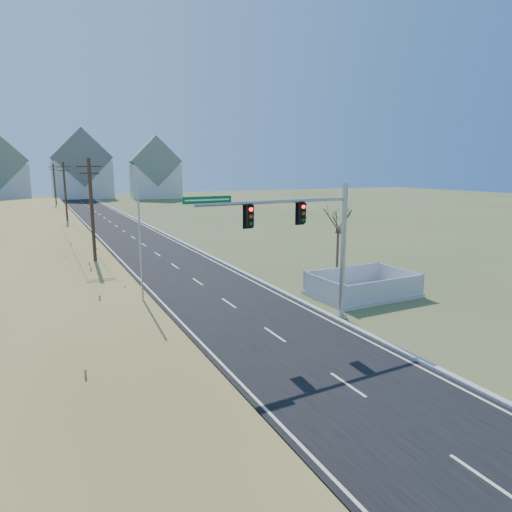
{
  "coord_description": "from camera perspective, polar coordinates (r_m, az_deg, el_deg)",
  "views": [
    {
      "loc": [
        -10.37,
        -21.18,
        8.35
      ],
      "look_at": [
        0.71,
        1.62,
        3.4
      ],
      "focal_mm": 32.0,
      "sensor_mm": 36.0,
      "label": 1
    }
  ],
  "objects": [
    {
      "name": "road",
      "position": [
        72.41,
        -17.55,
        3.94
      ],
      "size": [
        8.0,
        180.0,
        0.06
      ],
      "primitive_type": "cube",
      "color": "black",
      "rests_on": "ground"
    },
    {
      "name": "open_sign",
      "position": [
        29.66,
        9.52,
        -4.72
      ],
      "size": [
        0.53,
        0.28,
        0.7
      ],
      "rotation": [
        0.0,
        0.0,
        -0.43
      ],
      "color": "white",
      "rests_on": "ground"
    },
    {
      "name": "bare_tree",
      "position": [
        32.93,
        10.29,
        4.61
      ],
      "size": [
        2.23,
        2.23,
        5.9
      ],
      "color": "#4C3F33",
      "rests_on": "ground"
    },
    {
      "name": "condo_n",
      "position": [
        133.76,
        -20.95,
        10.02
      ],
      "size": [
        15.27,
        10.2,
        18.54
      ],
      "color": "silver",
      "rests_on": "ground"
    },
    {
      "name": "utility_pole_mid",
      "position": [
        66.4,
        -22.72,
        7.04
      ],
      "size": [
        1.8,
        0.26,
        9.0
      ],
      "color": "#422D1E",
      "rests_on": "ground"
    },
    {
      "name": "ground",
      "position": [
        25.02,
        0.15,
        -8.45
      ],
      "size": [
        260.0,
        260.0,
        0.0
      ],
      "primitive_type": "plane",
      "color": "#47582A",
      "rests_on": "ground"
    },
    {
      "name": "condo_ne",
      "position": [
        128.82,
        -12.48,
        10.12
      ],
      "size": [
        14.12,
        10.51,
        16.52
      ],
      "rotation": [
        0.0,
        0.0,
        -0.1
      ],
      "color": "silver",
      "rests_on": "ground"
    },
    {
      "name": "fence_enclosure",
      "position": [
        31.01,
        13.14,
        -4.3
      ],
      "size": [
        6.77,
        4.71,
        1.52
      ],
      "rotation": [
        0.0,
        0.0,
        0.03
      ],
      "color": "#B7B5AD",
      "rests_on": "ground"
    },
    {
      "name": "traffic_signal_mast",
      "position": [
        24.1,
        7.44,
        2.01
      ],
      "size": [
        9.48,
        0.9,
        7.55
      ],
      "rotation": [
        0.0,
        0.0,
        0.06
      ],
      "color": "#9EA0A5",
      "rests_on": "ground"
    },
    {
      "name": "flagpole",
      "position": [
        25.04,
        -14.14,
        -1.3
      ],
      "size": [
        0.35,
        0.35,
        7.86
      ],
      "color": "#B7B5AD",
      "rests_on": "ground"
    },
    {
      "name": "curb",
      "position": [
        73.12,
        -14.34,
        4.22
      ],
      "size": [
        0.3,
        180.0,
        0.18
      ],
      "primitive_type": "cube",
      "color": "#B2AFA8",
      "rests_on": "ground"
    },
    {
      "name": "utility_pole_far",
      "position": [
        96.33,
        -23.84,
        7.94
      ],
      "size": [
        1.8,
        0.26,
        9.0
      ],
      "color": "#422D1E",
      "rests_on": "ground"
    },
    {
      "name": "utility_pole_near",
      "position": [
        36.57,
        -19.78,
        4.65
      ],
      "size": [
        1.8,
        0.26,
        9.0
      ],
      "color": "#422D1E",
      "rests_on": "ground"
    }
  ]
}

